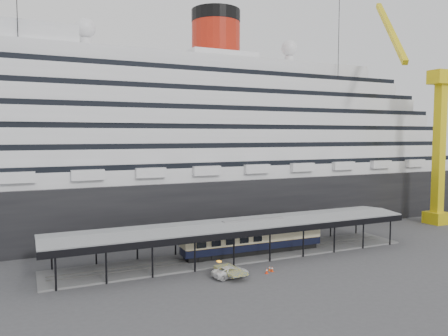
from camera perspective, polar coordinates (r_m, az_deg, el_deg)
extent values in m
plane|color=#3E3E41|center=(62.60, 4.10, -12.58)|extent=(200.00, 200.00, 0.00)
cube|color=black|center=(90.26, -5.71, -4.12)|extent=(130.00, 30.00, 10.00)
cylinder|color=#AF1E0E|center=(94.18, -1.07, 16.08)|extent=(10.00, 10.00, 9.00)
cylinder|color=black|center=(95.40, -1.07, 19.16)|extent=(10.10, 10.10, 2.50)
sphere|color=silver|center=(87.41, -17.64, 17.01)|extent=(3.60, 3.60, 3.60)
sphere|color=silver|center=(102.63, 8.52, 15.22)|extent=(3.60, 3.60, 3.60)
cube|color=slate|center=(66.81, 2.00, -11.37)|extent=(56.00, 8.00, 0.24)
cube|color=slate|center=(66.15, 2.29, -11.39)|extent=(54.00, 0.08, 0.10)
cube|color=slate|center=(67.39, 1.72, -11.09)|extent=(54.00, 0.08, 0.10)
cube|color=black|center=(61.88, 3.90, -8.51)|extent=(56.00, 0.18, 0.90)
cube|color=black|center=(69.75, 0.34, -7.04)|extent=(56.00, 0.18, 0.90)
cube|color=slate|center=(65.63, 2.01, -7.11)|extent=(56.00, 9.00, 0.24)
cylinder|color=black|center=(74.45, -25.08, 8.09)|extent=(0.12, 0.12, 47.21)
cube|color=yellow|center=(100.51, 26.01, -5.86)|extent=(4.00, 4.00, 2.40)
cube|color=yellow|center=(99.11, 26.28, 2.25)|extent=(1.80, 1.80, 26.00)
cube|color=yellow|center=(99.76, 26.55, 10.54)|extent=(5.00, 3.20, 2.80)
cube|color=yellow|center=(98.19, 20.93, 16.39)|extent=(11.42, 18.78, 16.80)
cylinder|color=black|center=(93.90, 14.58, 7.48)|extent=(0.12, 0.12, 47.21)
imported|color=white|center=(57.52, 0.85, -13.39)|extent=(5.12, 2.76, 1.37)
cube|color=black|center=(67.74, 3.81, -10.74)|extent=(21.54, 2.94, 0.72)
cube|color=black|center=(67.50, 3.82, -9.99)|extent=(22.57, 3.38, 1.13)
cube|color=beige|center=(67.21, 3.82, -8.97)|extent=(22.57, 3.42, 1.33)
cube|color=black|center=(67.02, 3.82, -8.25)|extent=(22.57, 3.38, 0.41)
cube|color=red|center=(60.16, 6.31, -13.28)|extent=(0.49, 0.49, 0.03)
cone|color=red|center=(60.05, 6.31, -12.95)|extent=(0.41, 0.41, 0.72)
cylinder|color=white|center=(60.03, 6.31, -12.89)|extent=(0.23, 0.23, 0.14)
cube|color=red|center=(59.29, 5.59, -13.54)|extent=(0.49, 0.49, 0.03)
cone|color=red|center=(59.17, 5.60, -13.20)|extent=(0.42, 0.42, 0.74)
cylinder|color=white|center=(59.15, 5.60, -13.13)|extent=(0.24, 0.24, 0.14)
cube|color=#E1500C|center=(60.40, 5.98, -13.21)|extent=(0.45, 0.45, 0.03)
cone|color=#E1500C|center=(60.30, 5.98, -12.91)|extent=(0.38, 0.38, 0.66)
cylinder|color=white|center=(60.28, 5.98, -12.85)|extent=(0.21, 0.21, 0.13)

